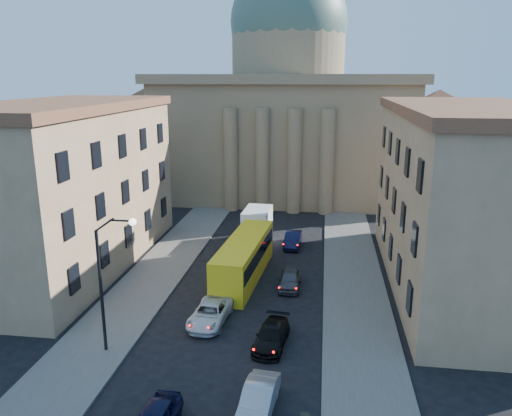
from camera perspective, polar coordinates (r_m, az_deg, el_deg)
The scene contains 13 objects.
sidewalk_left at distance 42.57m, azimuth -12.43°, elevation -8.63°, with size 5.00×60.00×0.15m, color #55534D.
sidewalk_right at distance 40.22m, azimuth 11.33°, elevation -10.00°, with size 5.00×60.00×0.15m, color #55534D.
church at distance 74.32m, azimuth 3.55°, elevation 11.06°, with size 68.02×28.76×36.60m.
building_left at distance 47.35m, azimuth -20.97°, elevation 2.47°, with size 11.60×26.60×14.70m.
building_right at distance 43.05m, azimuth 22.90°, elevation 1.11°, with size 11.60×26.60×14.70m.
street_lamp at distance 31.53m, azimuth -16.56°, elevation -7.20°, with size 2.62×0.44×8.83m.
car_right_near at distance 27.38m, azimuth 0.27°, elevation -21.05°, with size 1.57×4.49×1.48m, color #95989C.
car_left_mid at distance 35.79m, azimuth -5.29°, elevation -11.92°, with size 2.33×5.06×1.41m, color silver.
car_right_mid at distance 33.00m, azimuth 1.78°, elevation -14.40°, with size 1.86×4.59×1.33m, color black.
car_right_far at distance 41.28m, azimuth 3.89°, elevation -8.10°, with size 1.68×4.18×1.43m, color #46464A.
car_right_distant at distance 50.81m, azimuth 4.25°, elevation -3.58°, with size 1.57×4.51×1.49m, color black.
city_bus at distance 42.67m, azimuth -1.38°, elevation -5.66°, with size 3.66×12.27×3.41m.
box_truck at distance 50.74m, azimuth -0.04°, elevation -2.44°, with size 2.79×6.58×3.56m.
Camera 1 is at (5.71, -18.47, 16.81)m, focal length 35.00 mm.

